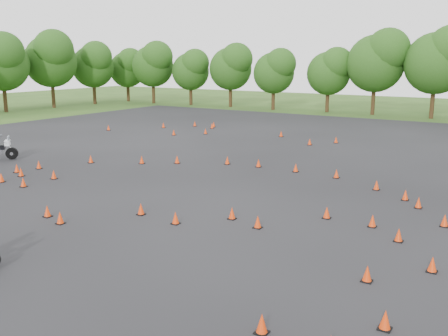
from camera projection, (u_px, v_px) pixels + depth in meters
ground at (171, 216)px, 19.82m from camera, size 140.00×140.00×0.00m
asphalt_pad at (245, 184)px, 24.79m from camera, size 62.00×62.00×0.00m
treeline at (420, 75)px, 46.14m from camera, size 87.29×32.13×10.54m
traffic_cones at (236, 180)px, 24.72m from camera, size 36.36×33.35×0.45m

